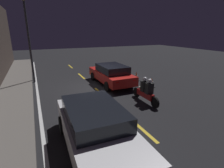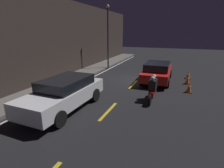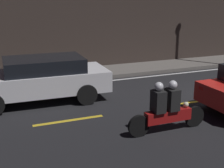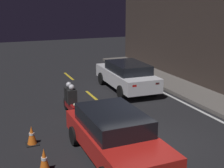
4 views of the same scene
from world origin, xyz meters
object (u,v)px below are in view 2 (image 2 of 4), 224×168
at_px(motorcycle, 153,89).
at_px(traffic_cone_far, 188,75).
at_px(traffic_cone_near, 189,87).
at_px(sedan_white, 65,93).
at_px(traffic_cone_mid, 187,79).
at_px(taxi_red, 157,71).
at_px(street_lamp, 108,34).

xyz_separation_m(motorcycle, traffic_cone_far, (5.48, -1.89, -0.34)).
height_order(motorcycle, traffic_cone_near, motorcycle).
relative_size(sedan_white, traffic_cone_near, 7.21).
distance_m(traffic_cone_near, traffic_cone_mid, 1.82).
bearing_deg(traffic_cone_near, traffic_cone_mid, 1.85).
bearing_deg(taxi_red, traffic_cone_mid, -90.09).
bearing_deg(sedan_white, traffic_cone_near, 131.50).
height_order(motorcycle, street_lamp, street_lamp).
distance_m(traffic_cone_near, traffic_cone_far, 3.47).
relative_size(motorcycle, traffic_cone_mid, 3.20).
height_order(taxi_red, traffic_cone_near, taxi_red).
relative_size(sedan_white, traffic_cone_mid, 6.64).
bearing_deg(motorcycle, street_lamp, 38.50).
distance_m(sedan_white, motorcycle, 4.46).
xyz_separation_m(taxi_red, traffic_cone_near, (-1.81, -2.13, -0.43)).
xyz_separation_m(taxi_red, traffic_cone_far, (1.66, -2.16, -0.44)).
bearing_deg(motorcycle, taxi_red, 3.99).
xyz_separation_m(traffic_cone_near, traffic_cone_mid, (1.82, 0.06, 0.03)).
xyz_separation_m(taxi_red, traffic_cone_mid, (0.02, -2.08, -0.40)).
bearing_deg(sedan_white, traffic_cone_far, 147.22).
distance_m(motorcycle, traffic_cone_near, 2.76).
relative_size(taxi_red, street_lamp, 0.76).
height_order(sedan_white, traffic_cone_near, sedan_white).
distance_m(motorcycle, street_lamp, 8.80).
xyz_separation_m(sedan_white, traffic_cone_mid, (6.40, -5.44, -0.45)).
bearing_deg(taxi_red, traffic_cone_far, -53.08).
distance_m(motorcycle, traffic_cone_mid, 4.24).
xyz_separation_m(traffic_cone_near, traffic_cone_far, (3.47, -0.03, -0.02)).
distance_m(taxi_red, traffic_cone_mid, 2.11).
height_order(traffic_cone_mid, traffic_cone_far, traffic_cone_mid).
distance_m(traffic_cone_far, street_lamp, 7.79).
xyz_separation_m(sedan_white, street_lamp, (9.12, 1.61, 2.45)).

